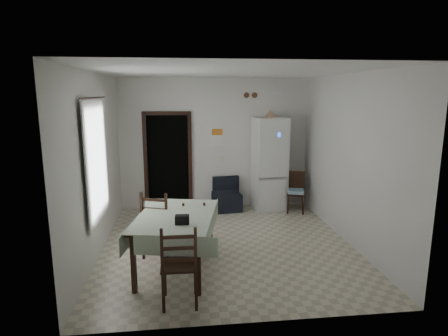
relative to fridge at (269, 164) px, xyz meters
name	(u,v)px	position (x,y,z in m)	size (l,w,h in m)	color
ground	(227,245)	(-1.17, -1.93, -1.02)	(4.50, 4.50, 0.00)	#C0B89D
ceiling	(228,72)	(-1.17, -1.93, 1.88)	(4.20, 4.50, 0.02)	white
wall_back	(215,144)	(-1.17, 0.32, 0.43)	(4.20, 0.02, 2.90)	silver
wall_front	(254,200)	(-1.17, -4.18, 0.43)	(4.20, 0.02, 2.90)	silver
wall_left	(96,165)	(-3.27, -1.93, 0.43)	(0.02, 4.50, 2.90)	silver
wall_right	(349,159)	(0.93, -1.93, 0.43)	(0.02, 4.50, 2.90)	silver
doorway	(168,160)	(-2.22, 0.52, 0.04)	(1.06, 0.52, 2.22)	black
window_recess	(90,161)	(-3.32, -2.13, 0.53)	(0.10, 1.20, 1.60)	silver
curtain	(97,161)	(-3.21, -2.13, 0.53)	(0.02, 1.45, 1.85)	silver
curtain_rod	(93,98)	(-3.20, -2.13, 1.48)	(0.02, 0.02, 1.60)	black
calendar	(217,136)	(-1.12, 0.31, 0.60)	(0.28, 0.02, 0.40)	white
calendar_image	(217,132)	(-1.12, 0.30, 0.70)	(0.24, 0.01, 0.14)	orange
light_switch	(222,159)	(-1.02, 0.31, 0.08)	(0.08, 0.02, 0.12)	beige
vent_left	(247,95)	(-0.47, 0.30, 1.50)	(0.12, 0.12, 0.03)	brown
vent_right	(255,95)	(-0.29, 0.30, 1.50)	(0.12, 0.12, 0.03)	brown
emergency_light	(276,94)	(0.18, 0.28, 1.53)	(0.25, 0.07, 0.09)	white
fridge	(269,164)	(0.00, 0.00, 0.00)	(0.66, 0.66, 2.05)	white
tan_cone	(270,113)	(-0.01, -0.02, 1.12)	(0.23, 0.23, 0.18)	tan
navy_seat	(227,194)	(-0.95, 0.00, -0.66)	(0.60, 0.58, 0.72)	black
corner_chair	(296,193)	(0.53, -0.31, -0.58)	(0.38, 0.38, 0.88)	black
dining_table	(177,242)	(-2.03, -2.75, -0.60)	(1.06, 1.62, 0.84)	#A8BA9F
black_bag	(182,220)	(-1.94, -3.15, -0.12)	(0.19, 0.11, 0.12)	black
dining_chair_far_left	(160,223)	(-2.30, -2.22, -0.48)	(0.47, 0.47, 1.09)	black
dining_chair_far_right	(194,226)	(-1.75, -2.17, -0.58)	(0.38, 0.38, 0.89)	black
dining_chair_near_head	(179,263)	(-1.98, -3.67, -0.50)	(0.45, 0.45, 1.05)	black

